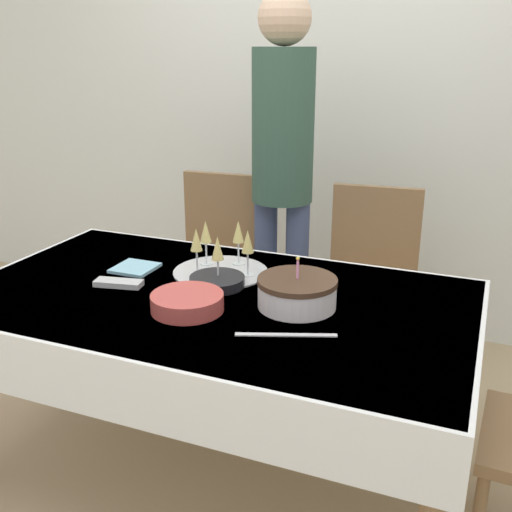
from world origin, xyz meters
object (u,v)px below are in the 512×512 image
Objects in this scene: person_standing at (283,153)px; dining_chair_far_right at (370,285)px; birthday_cake at (297,292)px; champagne_tray at (221,255)px; dining_chair_far_left at (215,263)px; plate_stack_main at (187,302)px; plate_stack_dessert at (217,281)px.

dining_chair_far_right is at bearing -6.03° from person_standing.
champagne_tray is at bearing 152.55° from birthday_cake.
dining_chair_far_left reaches higher than plate_stack_main.
plate_stack_dessert is 0.85m from person_standing.
champagne_tray is at bearing -90.14° from person_standing.
champagne_tray is 0.14m from plate_stack_dessert.
dining_chair_far_left is 1.09m from birthday_cake.
plate_stack_main is at bearing -112.47° from dining_chair_far_right.
champagne_tray is (-0.44, -0.62, 0.28)m from dining_chair_far_right.
dining_chair_far_left is 4.03× the size of plate_stack_main.
plate_stack_dessert is (-0.00, 0.23, -0.01)m from plate_stack_main.
person_standing reaches higher than birthday_cake.
person_standing reaches higher than plate_stack_dessert.
birthday_cake is at bearing -95.89° from dining_chair_far_right.
dining_chair_far_right is 0.81m from champagne_tray.
dining_chair_far_right is at bearing 67.53° from plate_stack_main.
birthday_cake is at bearing -11.52° from plate_stack_dessert.
person_standing is (-0.36, 0.85, 0.30)m from birthday_cake.
birthday_cake reaches higher than plate_stack_main.
birthday_cake is 0.33m from plate_stack_dessert.
dining_chair_far_left is 3.64× the size of birthday_cake.
dining_chair_far_right is 2.65× the size of champagne_tray.
champagne_tray is at bearing 97.29° from plate_stack_main.
birthday_cake is at bearing 26.91° from plate_stack_main.
plate_stack_main is 0.13× the size of person_standing.
person_standing is at bearing 112.87° from birthday_cake.
plate_stack_dessert is 0.11× the size of person_standing.
person_standing is at bearing 173.97° from dining_chair_far_right.
birthday_cake is at bearing -49.42° from dining_chair_far_left.
plate_stack_dessert is at bearing -87.06° from person_standing.
plate_stack_dessert is at bearing 90.63° from plate_stack_main.
dining_chair_far_left is 0.75m from champagne_tray.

